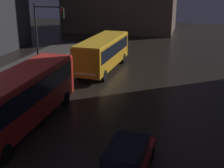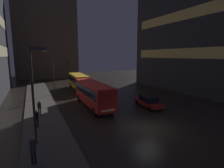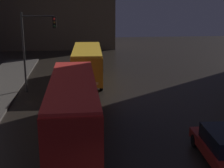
% 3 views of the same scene
% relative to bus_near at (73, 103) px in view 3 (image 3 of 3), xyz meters
% --- Properties ---
extents(bus_near, '(2.49, 10.35, 3.33)m').
position_rel_bus_near_xyz_m(bus_near, '(0.00, 0.00, 0.00)').
color(bus_near, '#AD1E19').
rests_on(bus_near, ground).
extents(bus_far, '(3.01, 9.52, 3.13)m').
position_rel_bus_near_xyz_m(bus_far, '(1.26, 12.96, -0.12)').
color(bus_far, orange).
rests_on(bus_far, ground).
extents(car_taxi, '(2.12, 4.87, 1.51)m').
position_rel_bus_near_xyz_m(car_taxi, '(6.82, -3.31, -1.28)').
color(car_taxi, maroon).
rests_on(car_taxi, ground).
extents(traffic_light_main, '(2.75, 0.35, 6.45)m').
position_rel_bus_near_xyz_m(traffic_light_main, '(-3.03, 9.86, 2.25)').
color(traffic_light_main, '#2D2D2D').
rests_on(traffic_light_main, ground).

